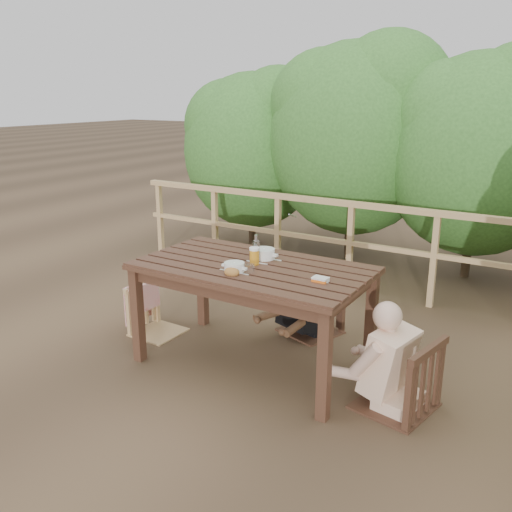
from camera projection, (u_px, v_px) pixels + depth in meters
The scene contains 16 objects.
ground at pixel (253, 363), 4.49m from camera, with size 60.00×60.00×0.00m, color brown.
table at pixel (253, 316), 4.37m from camera, with size 1.78×1.00×0.82m, color #3C2418.
chair_left at pixel (156, 290), 4.93m from camera, with size 0.42×0.42×0.84m, color tan.
chair_far at pixel (312, 283), 4.94m from camera, with size 0.47×0.47×0.95m, color #3C2418.
chair_right at pixel (399, 341), 3.73m from camera, with size 0.50×0.50×1.01m, color #3C2418.
woman at pixel (313, 272), 4.93m from camera, with size 0.46×0.57×1.15m, color black, non-canonical shape.
diner_right at pixel (405, 326), 3.68m from camera, with size 0.50×0.62×1.24m, color beige, non-canonical shape.
railing at pixel (350, 247), 5.98m from camera, with size 5.60×0.10×1.01m, color tan.
hedge_row at pixel (428, 112), 6.36m from camera, with size 6.60×1.60×3.80m, color #316024, non-canonical shape.
soup_near at pixel (234, 268), 4.09m from camera, with size 0.26×0.26×0.09m, color white.
soup_far at pixel (264, 255), 4.40m from camera, with size 0.29×0.29×0.10m, color white.
bread_roll at pixel (232, 272), 4.02m from camera, with size 0.12×0.09×0.07m, color #A16526.
beer_glass at pixel (254, 257), 4.25m from camera, with size 0.08×0.08×0.15m, color orange.
bottle at pixel (256, 250), 4.29m from camera, with size 0.06×0.06×0.24m, color white.
tumbler at pixel (250, 269), 4.07m from camera, with size 0.07×0.07×0.08m, color silver.
butter_tub at pixel (320, 280), 3.88m from camera, with size 0.11×0.08×0.05m, color white.
Camera 1 is at (2.14, -3.44, 2.12)m, focal length 38.65 mm.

